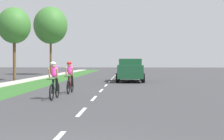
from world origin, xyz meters
name	(u,v)px	position (x,y,z in m)	size (l,w,h in m)	color
ground_plane	(109,82)	(0.00, 20.00, 0.00)	(120.00, 120.00, 0.00)	#38383A
grass_verge	(45,82)	(-4.96, 20.00, 0.00)	(2.53, 70.00, 0.01)	#2D6026
sidewalk_concrete	(20,82)	(-6.92, 20.00, 0.00)	(1.39, 70.00, 0.10)	#B2ADA3
lane_markings_center	(112,79)	(0.00, 24.00, 0.00)	(0.12, 54.07, 0.01)	white
cyclist_lead	(54,80)	(-1.63, 8.65, 0.81)	(0.42, 1.72, 1.58)	black
cyclist_trailing	(70,77)	(-1.43, 11.25, 0.81)	(0.42, 1.72, 1.58)	black
suv_dark_green	(130,70)	(1.63, 20.73, 0.95)	(2.15, 4.70, 1.79)	#194C2D
sedan_silver	(131,68)	(1.80, 33.28, 0.77)	(1.98, 4.30, 1.52)	#A5A8AD
street_tree_near	(14,26)	(-7.88, 21.37, 4.52)	(2.69, 2.69, 6.02)	brown
street_tree_far	(51,25)	(-7.72, 33.23, 5.85)	(3.99, 3.99, 8.06)	brown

